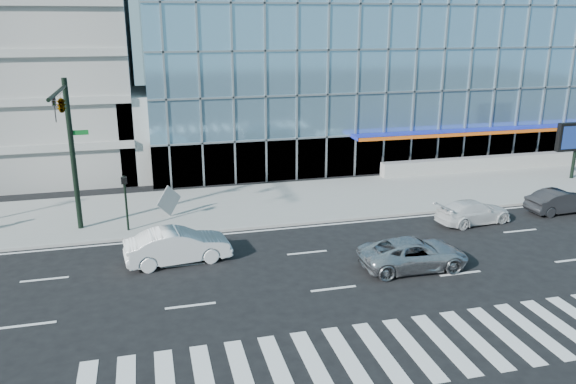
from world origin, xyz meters
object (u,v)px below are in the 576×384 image
Objects in this scene: tilted_panel at (169,201)px; white_suv at (473,212)px; silver_suv at (414,254)px; ped_signal_post at (125,195)px; dark_sedan at (561,201)px; traffic_signal at (65,122)px; white_sedan at (178,246)px.

white_suv is at bearing -56.79° from tilted_panel.
silver_suv reaches higher than white_suv.
ped_signal_post is 24.92m from dark_sedan.
traffic_signal is 17.81m from silver_suv.
ped_signal_post is 2.31× the size of tilted_panel.
white_suv is (6.00, 4.71, -0.05)m from silver_suv.
dark_sedan is at bearing -66.04° from silver_suv.
traffic_signal reaches higher than dark_sedan.
silver_suv is 13.01m from dark_sedan.
tilted_panel is (-22.44, 4.66, 0.38)m from dark_sedan.
traffic_signal is at bearing 164.84° from tilted_panel.
white_suv is 16.42m from white_sedan.
white_sedan is (4.84, -4.09, -5.36)m from traffic_signal.
white_sedan is 1.17× the size of dark_sedan.
silver_suv is (15.21, -7.48, -5.47)m from traffic_signal.
ped_signal_post is at bearing 21.30° from white_sedan.
dark_sedan is 3.21× the size of tilted_panel.
dark_sedan is (12.00, 5.02, -0.01)m from silver_suv.
tilted_panel reaches higher than dark_sedan.
silver_suv is 14.24m from tilted_panel.
traffic_signal is 22.09m from white_suv.
traffic_signal is 7.32m from tilted_panel.
traffic_signal is 27.86m from dark_sedan.
silver_suv is at bearing -114.50° from white_sedan.
ped_signal_post is 0.62× the size of white_sedan.
ped_signal_post is at bearing 178.89° from tilted_panel.
tilted_panel is at bearing 38.85° from ped_signal_post.
white_suv is at bearing -91.80° from white_sedan.
ped_signal_post reaches higher than dark_sedan.
dark_sedan is at bearing -92.24° from white_sedan.
tilted_panel reaches higher than silver_suv.
ped_signal_post is 0.72× the size of dark_sedan.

